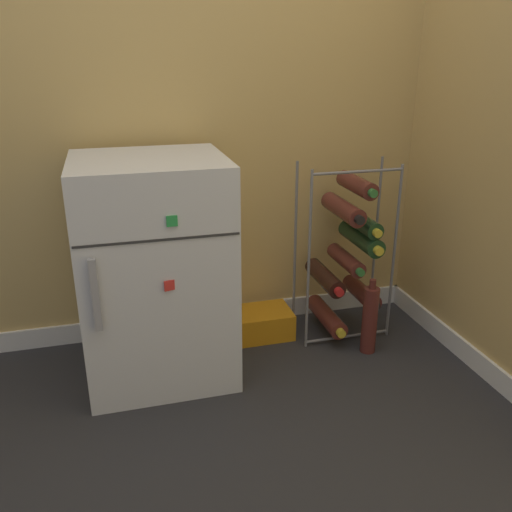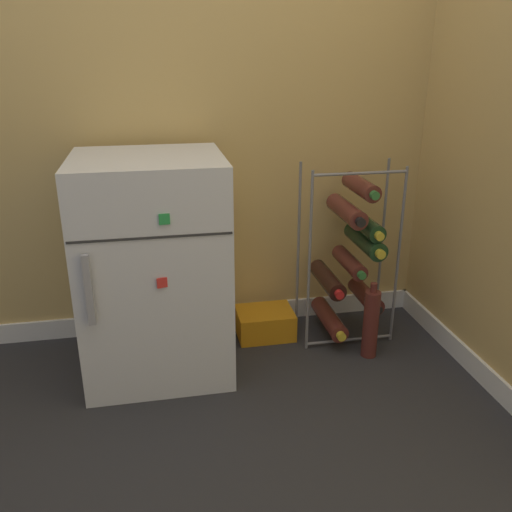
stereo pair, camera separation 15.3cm
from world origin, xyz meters
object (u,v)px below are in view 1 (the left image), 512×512
mini_fridge (155,270)px  wine_rack (347,252)px  soda_box (263,323)px  loose_bottle_floor (370,319)px

mini_fridge → wine_rack: (0.84, 0.09, -0.04)m
wine_rack → soda_box: size_ratio=3.13×
loose_bottle_floor → wine_rack: bearing=100.5°
mini_fridge → loose_bottle_floor: bearing=-6.7°
loose_bottle_floor → soda_box: bearing=147.1°
mini_fridge → loose_bottle_floor: 0.92m
wine_rack → soda_box: 0.49m
wine_rack → loose_bottle_floor: 0.31m
soda_box → loose_bottle_floor: (0.40, -0.26, 0.09)m
soda_box → wine_rack: bearing=-10.6°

